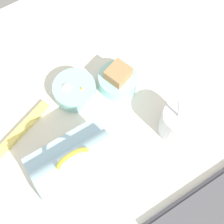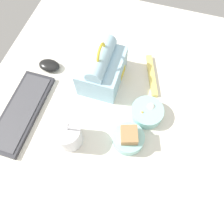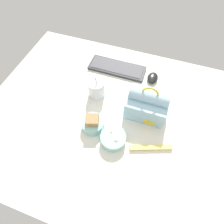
% 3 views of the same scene
% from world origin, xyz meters
% --- Properties ---
extents(desk_surface, '(1.40, 1.10, 0.02)m').
position_xyz_m(desk_surface, '(0.00, 0.00, 0.01)').
color(desk_surface, silver).
rests_on(desk_surface, ground).
extents(keyboard, '(0.36, 0.13, 0.02)m').
position_xyz_m(keyboard, '(-0.07, 0.34, 0.03)').
color(keyboard, '#2D2D33').
rests_on(keyboard, desk_surface).
extents(lunch_bag, '(0.21, 0.16, 0.21)m').
position_xyz_m(lunch_bag, '(0.17, 0.09, 0.09)').
color(lunch_bag, '#9EC6DB').
rests_on(lunch_bag, desk_surface).
extents(soup_cup, '(0.10, 0.10, 0.17)m').
position_xyz_m(soup_cup, '(-0.12, 0.12, 0.07)').
color(soup_cup, silver).
rests_on(soup_cup, desk_surface).
extents(bento_bowl_sandwich, '(0.12, 0.12, 0.08)m').
position_xyz_m(bento_bowl_sandwich, '(-0.06, -0.09, 0.05)').
color(bento_bowl_sandwich, '#93D1CC').
rests_on(bento_bowl_sandwich, desk_surface).
extents(bento_bowl_snacks, '(0.13, 0.13, 0.06)m').
position_xyz_m(bento_bowl_snacks, '(0.06, -0.13, 0.05)').
color(bento_bowl_snacks, '#93D1CC').
rests_on(bento_bowl_snacks, desk_surface).
extents(chopstick_case, '(0.20, 0.09, 0.02)m').
position_xyz_m(chopstick_case, '(0.25, -0.11, 0.03)').
color(chopstick_case, '#EFD666').
rests_on(chopstick_case, desk_surface).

